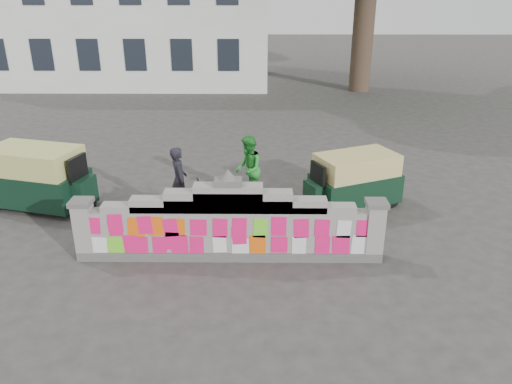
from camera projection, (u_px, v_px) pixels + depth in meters
ground at (230, 257)px, 10.64m from camera, size 100.00×100.00×0.00m
parapet_wall at (229, 226)px, 10.35m from camera, size 6.48×0.44×2.01m
building at (131, 8)px, 29.41m from camera, size 16.00×10.00×8.90m
cyclist_bike at (181, 202)px, 12.17m from camera, size 1.93×1.16×0.96m
cyclist_rider at (180, 189)px, 12.04m from camera, size 0.55×0.68×1.62m
pedestrian at (248, 169)px, 13.12m from camera, size 0.71×0.89×1.78m
rickshaw_left at (38, 177)px, 12.74m from camera, size 2.98×1.93×1.60m
rickshaw_right at (353, 180)px, 12.83m from camera, size 2.61×1.97×1.41m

